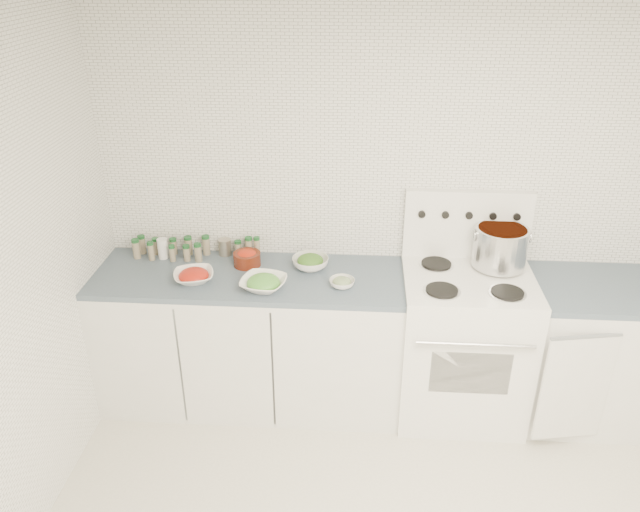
% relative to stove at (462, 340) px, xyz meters
% --- Properties ---
extents(room_walls, '(3.54, 3.04, 2.52)m').
position_rel_stove_xyz_m(room_walls, '(-0.48, -1.19, 1.06)').
color(room_walls, white).
rests_on(room_walls, ground).
extents(counter_left, '(1.85, 0.62, 0.90)m').
position_rel_stove_xyz_m(counter_left, '(-1.30, 0.00, -0.05)').
color(counter_left, white).
rests_on(counter_left, ground).
extents(stove, '(0.76, 0.70, 1.36)m').
position_rel_stove_xyz_m(stove, '(0.00, 0.00, 0.00)').
color(stove, white).
rests_on(stove, ground).
extents(counter_right, '(0.89, 0.70, 0.90)m').
position_rel_stove_xyz_m(counter_right, '(0.82, 0.00, -0.05)').
color(counter_right, white).
rests_on(counter_right, ground).
extents(stock_pot, '(0.33, 0.31, 0.24)m').
position_rel_stove_xyz_m(stock_pot, '(0.18, 0.15, 0.58)').
color(stock_pot, silver).
rests_on(stock_pot, stove).
extents(bowl_tomato, '(0.29, 0.29, 0.08)m').
position_rel_stove_xyz_m(bowl_tomato, '(-1.61, -0.09, 0.44)').
color(bowl_tomato, white).
rests_on(bowl_tomato, counter_left).
extents(bowl_snowpea, '(0.30, 0.30, 0.09)m').
position_rel_stove_xyz_m(bowl_snowpea, '(-1.19, -0.15, 0.44)').
color(bowl_snowpea, white).
rests_on(bowl_snowpea, counter_left).
extents(bowl_broccoli, '(0.28, 0.28, 0.09)m').
position_rel_stove_xyz_m(bowl_broccoli, '(-0.94, 0.12, 0.44)').
color(bowl_broccoli, white).
rests_on(bowl_broccoli, counter_left).
extents(bowl_zucchini, '(0.15, 0.15, 0.06)m').
position_rel_stove_xyz_m(bowl_zucchini, '(-0.74, -0.10, 0.43)').
color(bowl_zucchini, white).
rests_on(bowl_zucchini, counter_left).
extents(bowl_pepper, '(0.17, 0.17, 0.10)m').
position_rel_stove_xyz_m(bowl_pepper, '(-1.33, 0.13, 0.45)').
color(bowl_pepper, '#541C0E').
rests_on(bowl_pepper, counter_left).
extents(salt_canister, '(0.07, 0.07, 0.13)m').
position_rel_stove_xyz_m(salt_canister, '(-1.87, 0.19, 0.47)').
color(salt_canister, white).
rests_on(salt_canister, counter_left).
extents(tin_can, '(0.10, 0.10, 0.10)m').
position_rel_stove_xyz_m(tin_can, '(-1.50, 0.26, 0.46)').
color(tin_can, gray).
rests_on(tin_can, counter_left).
extents(spice_cluster, '(0.79, 0.15, 0.13)m').
position_rel_stove_xyz_m(spice_cluster, '(-1.71, 0.22, 0.46)').
color(spice_cluster, gray).
rests_on(spice_cluster, counter_left).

